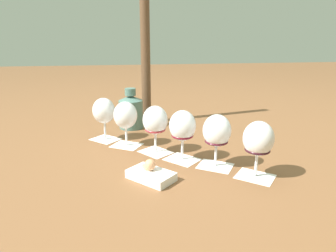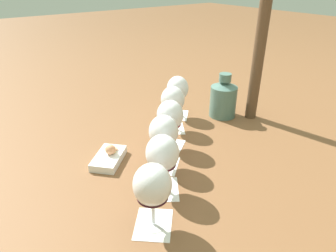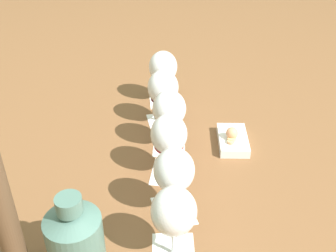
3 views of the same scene
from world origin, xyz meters
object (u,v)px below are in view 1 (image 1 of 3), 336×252
Objects in this scene: snack_dish at (151,174)px; umbrella_pole at (145,45)px; wine_glass_1 at (126,117)px; wine_glass_5 at (258,141)px; ceramic_vase at (131,111)px; wine_glass_3 at (183,128)px; wine_glass_4 at (217,132)px; wine_glass_0 at (104,112)px; wine_glass_2 at (155,122)px.

snack_dish is 0.75m from umbrella_pole.
umbrella_pole is (-0.34, 0.12, 0.26)m from wine_glass_1.
wine_glass_5 is 0.70m from ceramic_vase.
wine_glass_1 is 1.12× the size of snack_dish.
wine_glass_3 is 0.93× the size of ceramic_vase.
wine_glass_3 is 1.00× the size of wine_glass_4.
wine_glass_4 is (0.35, 0.37, 0.00)m from wine_glass_0.
snack_dish is at bearing 20.18° from wine_glass_0.
snack_dish is (0.40, 0.15, -0.10)m from wine_glass_0.
wine_glass_5 is (0.26, 0.28, 0.00)m from wine_glass_2.
wine_glass_3 is 1.00× the size of wine_glass_5.
wine_glass_1 is at bearing -168.70° from snack_dish.
umbrella_pole is at bearing 161.26° from wine_glass_1.
wine_glass_0 is 0.27m from wine_glass_2.
wine_glass_4 is 0.23× the size of umbrella_pole.
ceramic_vase is at bearing -149.68° from wine_glass_5.
wine_glass_2 and wine_glass_4 have the same top height.
ceramic_vase is (-0.43, -0.16, -0.04)m from wine_glass_3.
umbrella_pole is at bearing -163.87° from wine_glass_4.
wine_glass_2 is 0.12m from wine_glass_3.
wine_glass_0 is at bearing -133.78° from wine_glass_2.
wine_glass_4 is 1.00× the size of wine_glass_5.
wine_glass_2 is 0.23× the size of umbrella_pole.
ceramic_vase reaches higher than wine_glass_2.
umbrella_pole reaches higher than snack_dish.
wine_glass_4 is 0.67m from umbrella_pole.
wine_glass_3 is 0.23× the size of umbrella_pole.
wine_glass_2 is at bearing -136.30° from wine_glass_3.
wine_glass_0 is 0.39m from wine_glass_3.
snack_dish is at bearing -43.31° from wine_glass_3.
wine_glass_5 is (0.35, 0.38, 0.00)m from wine_glass_1.
ceramic_vase reaches higher than wine_glass_4.
wine_glass_1 is at bearing -7.28° from ceramic_vase.
snack_dish is (0.13, -0.13, -0.10)m from wine_glass_3.
wine_glass_5 is at bearing 46.66° from wine_glass_0.
wine_glass_3 is (0.27, 0.27, 0.00)m from wine_glass_0.
wine_glass_0 is 1.12× the size of snack_dish.
wine_glass_1 is at bearing -18.74° from umbrella_pole.
umbrella_pole is (-0.69, -0.27, 0.26)m from wine_glass_5.
wine_glass_1 is 1.00× the size of wine_glass_4.
wine_glass_0 is at bearing -134.56° from wine_glass_3.
wine_glass_4 is 0.93× the size of ceramic_vase.
snack_dish is at bearing 3.13° from ceramic_vase.
wine_glass_5 is at bearing 21.23° from umbrella_pole.
wine_glass_3 is at bearing -131.53° from wine_glass_5.
wine_glass_2 is (0.18, 0.19, 0.00)m from wine_glass_0.
wine_glass_1 is 1.00× the size of wine_glass_5.
wine_glass_5 is at bearing 30.32° from ceramic_vase.
wine_glass_3 and wine_glass_5 have the same top height.
wine_glass_5 is 0.93× the size of ceramic_vase.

